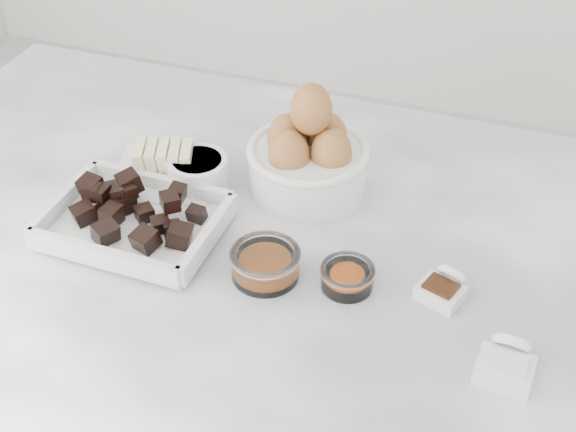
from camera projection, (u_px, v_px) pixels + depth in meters
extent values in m
cube|color=white|center=(265.00, 263.00, 1.02)|extent=(1.20, 0.80, 0.04)
cube|color=white|center=(135.00, 228.00, 1.04)|extent=(0.21, 0.16, 0.01)
cube|color=white|center=(166.00, 178.00, 1.12)|extent=(0.15, 0.15, 0.01)
cube|color=white|center=(165.00, 174.00, 1.12)|extent=(0.17, 0.17, 0.00)
cylinder|color=white|center=(198.00, 174.00, 1.10)|extent=(0.08, 0.08, 0.05)
cylinder|color=white|center=(197.00, 162.00, 1.08)|extent=(0.07, 0.07, 0.01)
cylinder|color=white|center=(308.00, 169.00, 1.09)|extent=(0.16, 0.16, 0.06)
torus|color=white|center=(308.00, 151.00, 1.08)|extent=(0.17, 0.17, 0.01)
ellipsoid|color=#AD6A38|center=(334.00, 148.00, 1.07)|extent=(0.06, 0.06, 0.07)
ellipsoid|color=#AD6A38|center=(284.00, 143.00, 1.08)|extent=(0.06, 0.06, 0.07)
ellipsoid|color=#AD6A38|center=(319.00, 134.00, 1.10)|extent=(0.06, 0.06, 0.07)
ellipsoid|color=#AD6A38|center=(296.00, 159.00, 1.05)|extent=(0.06, 0.06, 0.07)
ellipsoid|color=#AD6A38|center=(311.00, 109.00, 1.04)|extent=(0.06, 0.06, 0.07)
cylinder|color=white|center=(265.00, 265.00, 0.96)|extent=(0.08, 0.08, 0.03)
torus|color=white|center=(265.00, 255.00, 0.95)|extent=(0.09, 0.09, 0.01)
cylinder|color=orange|center=(266.00, 268.00, 0.97)|extent=(0.06, 0.06, 0.01)
cylinder|color=white|center=(347.00, 278.00, 0.95)|extent=(0.06, 0.06, 0.03)
torus|color=white|center=(348.00, 270.00, 0.94)|extent=(0.07, 0.07, 0.01)
ellipsoid|color=#FF5707|center=(347.00, 277.00, 0.95)|extent=(0.04, 0.04, 0.02)
cube|color=white|center=(440.00, 293.00, 0.94)|extent=(0.06, 0.06, 0.02)
cube|color=black|center=(441.00, 286.00, 0.93)|extent=(0.04, 0.04, 0.00)
torus|color=white|center=(452.00, 274.00, 0.95)|extent=(0.05, 0.04, 0.04)
cube|color=white|center=(504.00, 371.00, 0.84)|extent=(0.06, 0.05, 0.02)
cube|color=white|center=(506.00, 363.00, 0.84)|extent=(0.05, 0.04, 0.00)
torus|color=white|center=(512.00, 343.00, 0.86)|extent=(0.05, 0.04, 0.04)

